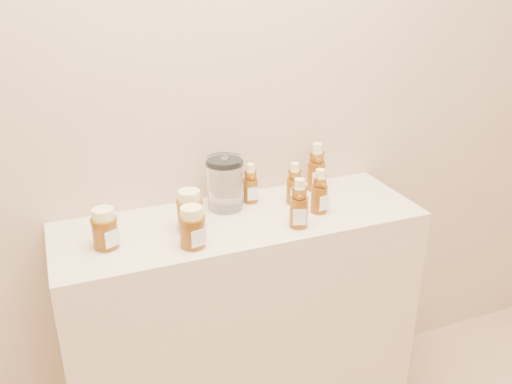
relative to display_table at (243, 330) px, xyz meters
name	(u,v)px	position (x,y,z in m)	size (l,w,h in m)	color
wall_back	(218,69)	(0.00, 0.20, 0.90)	(3.50, 0.02, 2.70)	tan
display_table	(243,330)	(0.00, 0.00, 0.00)	(1.20, 0.40, 0.90)	beige
bear_bottle_back_left	(251,181)	(0.08, 0.11, 0.53)	(0.05, 0.05, 0.16)	#643007
bear_bottle_back_mid	(294,181)	(0.21, 0.05, 0.53)	(0.06, 0.06, 0.17)	#643007
bear_bottle_back_right	(317,164)	(0.34, 0.13, 0.55)	(0.07, 0.07, 0.20)	#643007
bear_bottle_front_left	(299,200)	(0.15, -0.12, 0.54)	(0.06, 0.06, 0.18)	#643007
bear_bottle_front_right	(320,188)	(0.26, -0.05, 0.54)	(0.06, 0.06, 0.17)	#643007
honey_jar_left	(105,228)	(-0.43, -0.03, 0.51)	(0.08, 0.08, 0.12)	#643007
honey_jar_back	(190,210)	(-0.17, -0.01, 0.52)	(0.08, 0.08, 0.13)	#643007
honey_jar_front	(192,227)	(-0.19, -0.12, 0.51)	(0.08, 0.08, 0.13)	#643007
glass_canister	(225,181)	(-0.02, 0.10, 0.55)	(0.13, 0.13, 0.19)	white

